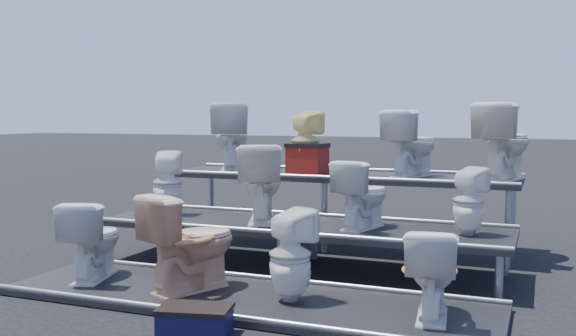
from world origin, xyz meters
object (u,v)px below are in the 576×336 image
at_px(toilet_10, 412,143).
at_px(toilet_5, 261,183).
at_px(toilet_8, 231,137).
at_px(toilet_2, 290,255).
at_px(toilet_4, 168,183).
at_px(toilet_11, 504,142).
at_px(toilet_7, 469,201).
at_px(toilet_1, 191,241).
at_px(toilet_6, 363,194).
at_px(toilet_0, 93,239).
at_px(toilet_9, 305,142).
at_px(toilet_3, 432,272).
at_px(red_crate, 307,160).
at_px(step_stool, 195,323).

bearing_deg(toilet_10, toilet_5, 63.71).
xyz_separation_m(toilet_5, toilet_8, (-1.01, 1.30, 0.42)).
height_order(toilet_2, toilet_4, toilet_4).
bearing_deg(toilet_8, toilet_11, 156.11).
bearing_deg(toilet_8, toilet_7, 133.34).
bearing_deg(toilet_8, toilet_1, 85.81).
distance_m(toilet_6, toilet_10, 1.39).
bearing_deg(toilet_8, toilet_2, 101.59).
height_order(toilet_0, toilet_9, toilet_9).
height_order(toilet_6, toilet_10, toilet_10).
xyz_separation_m(toilet_3, toilet_6, (-0.88, 1.30, 0.39)).
xyz_separation_m(toilet_7, toilet_8, (-3.10, 1.30, 0.51)).
relative_size(toilet_10, red_crate, 1.75).
xyz_separation_m(toilet_3, toilet_9, (-1.96, 2.60, 0.84)).
height_order(toilet_0, toilet_4, toilet_4).
distance_m(toilet_8, toilet_10, 2.32).
bearing_deg(toilet_5, toilet_9, -111.73).
height_order(toilet_1, toilet_8, toilet_8).
height_order(toilet_3, toilet_8, toilet_8).
relative_size(toilet_4, toilet_11, 0.85).
xyz_separation_m(toilet_7, toilet_10, (-0.78, 1.30, 0.47)).
bearing_deg(toilet_7, toilet_2, 70.65).
distance_m(toilet_2, toilet_9, 2.85).
xyz_separation_m(toilet_7, step_stool, (-1.64, -2.14, -0.69)).
relative_size(toilet_2, toilet_7, 1.20).
xyz_separation_m(toilet_3, step_stool, (-1.52, -0.84, -0.31)).
xyz_separation_m(toilet_10, toilet_11, (1.00, 0.00, 0.04)).
xyz_separation_m(toilet_0, toilet_5, (1.11, 1.30, 0.44)).
distance_m(toilet_3, toilet_10, 2.81).
bearing_deg(toilet_4, toilet_3, 134.45).
distance_m(toilet_2, toilet_11, 3.10).
distance_m(toilet_5, toilet_9, 1.35).
height_order(toilet_3, toilet_4, toilet_4).
relative_size(toilet_0, toilet_2, 0.97).
bearing_deg(toilet_2, step_stool, 88.30).
distance_m(toilet_9, step_stool, 3.65).
relative_size(toilet_3, step_stool, 1.38).
xyz_separation_m(toilet_0, red_crate, (1.14, 2.60, 0.59)).
bearing_deg(toilet_1, toilet_5, -70.17).
xyz_separation_m(toilet_1, toilet_9, (0.09, 2.60, 0.76)).
xyz_separation_m(toilet_6, red_crate, (-1.05, 1.30, 0.22)).
bearing_deg(toilet_11, step_stool, 77.67).
relative_size(toilet_2, toilet_5, 0.93).
distance_m(toilet_3, toilet_9, 3.36).
height_order(toilet_3, step_stool, toilet_3).
bearing_deg(toilet_5, toilet_6, 158.71).
xyz_separation_m(toilet_5, toilet_7, (2.09, 0.00, -0.09)).
xyz_separation_m(toilet_6, toilet_7, (1.00, 0.00, -0.02)).
bearing_deg(red_crate, toilet_10, 5.00).
distance_m(toilet_1, toilet_6, 1.77).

